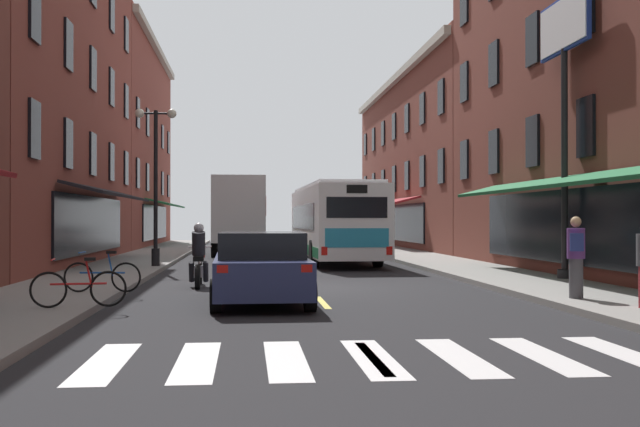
# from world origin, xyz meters

# --- Properties ---
(ground_plane) EXTENTS (34.80, 80.00, 0.10)m
(ground_plane) POSITION_xyz_m (0.00, 0.00, -0.05)
(ground_plane) COLOR black
(lane_centre_dashes) EXTENTS (0.14, 73.90, 0.01)m
(lane_centre_dashes) POSITION_xyz_m (0.00, -0.25, 0.00)
(lane_centre_dashes) COLOR #DBCC4C
(lane_centre_dashes) RESTS_ON ground
(crosswalk_near) EXTENTS (7.10, 2.80, 0.01)m
(crosswalk_near) POSITION_xyz_m (0.00, -10.00, 0.00)
(crosswalk_near) COLOR silver
(crosswalk_near) RESTS_ON ground
(sidewalk_left) EXTENTS (3.00, 80.00, 0.14)m
(sidewalk_left) POSITION_xyz_m (-5.90, 0.00, 0.07)
(sidewalk_left) COLOR gray
(sidewalk_left) RESTS_ON ground
(sidewalk_right) EXTENTS (3.00, 80.00, 0.14)m
(sidewalk_right) POSITION_xyz_m (5.90, 0.00, 0.07)
(sidewalk_right) COLOR gray
(sidewalk_right) RESTS_ON ground
(billboard_sign) EXTENTS (0.40, 3.15, 7.71)m
(billboard_sign) POSITION_xyz_m (7.05, 0.66, 6.10)
(billboard_sign) COLOR black
(billboard_sign) RESTS_ON sidewalk_right
(transit_bus) EXTENTS (2.80, 11.69, 3.12)m
(transit_bus) POSITION_xyz_m (1.95, 11.63, 1.64)
(transit_bus) COLOR white
(transit_bus) RESTS_ON ground
(box_truck) EXTENTS (2.54, 6.83, 3.71)m
(box_truck) POSITION_xyz_m (-1.98, 17.53, 1.92)
(box_truck) COLOR white
(box_truck) RESTS_ON ground
(sedan_near) EXTENTS (2.06, 4.75, 1.48)m
(sedan_near) POSITION_xyz_m (-1.31, -3.50, 0.75)
(sedan_near) COLOR navy
(sedan_near) RESTS_ON ground
(sedan_mid) EXTENTS (1.97, 4.67, 1.31)m
(sedan_mid) POSITION_xyz_m (-2.18, 27.86, 0.68)
(sedan_mid) COLOR silver
(sedan_mid) RESTS_ON ground
(motorcycle_rider) EXTENTS (0.62, 2.07, 1.66)m
(motorcycle_rider) POSITION_xyz_m (-2.82, 0.53, 0.71)
(motorcycle_rider) COLOR black
(motorcycle_rider) RESTS_ON ground
(bicycle_near) EXTENTS (1.71, 0.48, 0.91)m
(bicycle_near) POSITION_xyz_m (-4.76, -2.23, 0.50)
(bicycle_near) COLOR black
(bicycle_near) RESTS_ON sidewalk_left
(bicycle_mid) EXTENTS (1.71, 0.48, 0.91)m
(bicycle_mid) POSITION_xyz_m (-4.65, -5.17, 0.50)
(bicycle_mid) COLOR black
(bicycle_mid) RESTS_ON sidewalk_left
(pedestrian_near) EXTENTS (0.41, 0.53, 1.67)m
(pedestrian_near) POSITION_xyz_m (5.10, -4.48, 1.02)
(pedestrian_near) COLOR #4C4C51
(pedestrian_near) RESTS_ON sidewalk_right
(street_lamp_twin) EXTENTS (1.42, 0.32, 5.43)m
(street_lamp_twin) POSITION_xyz_m (-4.73, 7.40, 3.15)
(street_lamp_twin) COLOR black
(street_lamp_twin) RESTS_ON sidewalk_left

